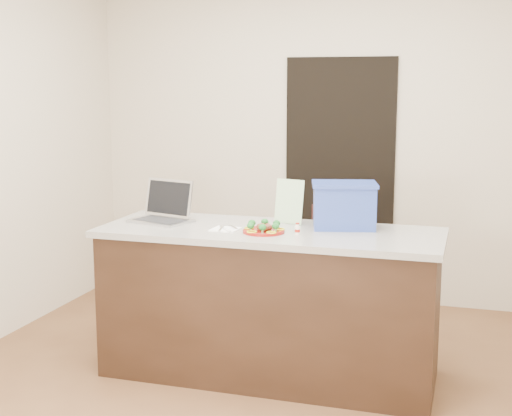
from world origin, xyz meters
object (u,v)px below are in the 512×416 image
(island, at_px, (269,302))
(chair, at_px, (334,264))
(plate, at_px, (264,231))
(yogurt_bottle, at_px, (297,229))
(blue_box, at_px, (344,205))
(napkin, at_px, (225,229))
(laptop, at_px, (165,210))

(island, bearing_deg, chair, 73.80)
(plate, relative_size, yogurt_bottle, 3.67)
(plate, distance_m, blue_box, 0.52)
(napkin, bearing_deg, plate, -2.59)
(laptop, bearing_deg, island, 9.56)
(island, height_order, laptop, laptop)
(blue_box, bearing_deg, island, -171.19)
(island, xyz_separation_m, laptop, (-0.72, 0.08, 0.53))
(yogurt_bottle, relative_size, blue_box, 0.15)
(yogurt_bottle, bearing_deg, chair, 87.14)
(plate, relative_size, laptop, 0.59)
(napkin, bearing_deg, chair, 61.68)
(laptop, bearing_deg, chair, 53.34)
(island, height_order, plate, plate)
(plate, height_order, chair, plate)
(island, bearing_deg, napkin, -160.31)
(blue_box, bearing_deg, napkin, -172.38)
(island, relative_size, plate, 8.30)
(plate, relative_size, napkin, 1.58)
(island, distance_m, yogurt_bottle, 0.53)
(blue_box, relative_size, chair, 0.48)
(yogurt_bottle, distance_m, chair, 1.00)
(island, relative_size, laptop, 4.92)
(island, xyz_separation_m, chair, (0.24, 0.82, 0.06))
(yogurt_bottle, height_order, blue_box, blue_box)
(plate, distance_m, napkin, 0.24)
(island, bearing_deg, laptop, 173.98)
(yogurt_bottle, bearing_deg, plate, -176.30)
(chair, bearing_deg, laptop, -122.46)
(island, distance_m, laptop, 0.90)
(plate, bearing_deg, laptop, 166.04)
(island, relative_size, blue_box, 4.67)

